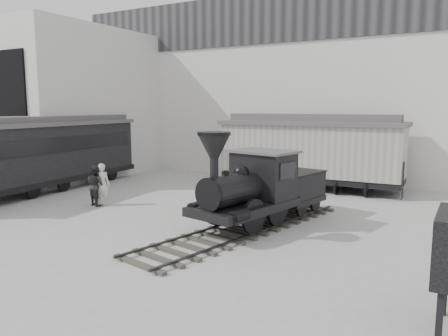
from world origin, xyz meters
The scene contains 8 objects.
ground centered at (0.00, 0.00, 0.00)m, with size 90.00×90.00×0.00m, color #9E9E9B.
north_wall centered at (0.00, 14.98, 5.55)m, with size 34.00×2.51×11.00m.
west_pavilion centered at (-14.50, 9.96, 4.49)m, with size 7.00×12.11×9.00m.
locomotive centered at (1.19, 3.50, 1.27)m, with size 4.11×9.97×3.44m.
boxcar centered at (0.48, 11.68, 2.07)m, with size 9.69×3.23×3.94m.
passenger_coach centered at (-11.25, 4.05, 1.96)m, with size 3.87×13.48×3.56m.
visitor_a centered at (-6.24, 3.30, 0.93)m, with size 0.68×0.45×1.86m, color silver.
visitor_b centered at (-6.44, 3.12, 0.90)m, with size 0.87×0.68×1.79m, color #252526.
Camera 1 is at (7.69, -10.60, 4.33)m, focal length 35.00 mm.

